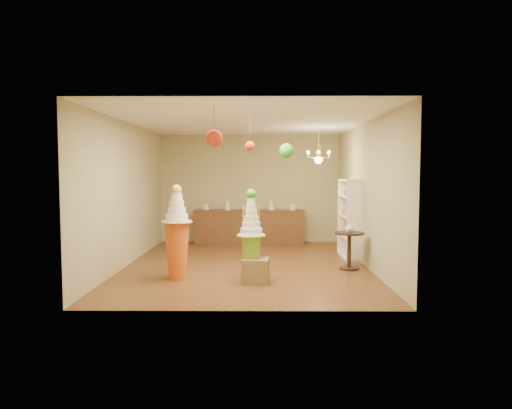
{
  "coord_description": "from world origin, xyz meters",
  "views": [
    {
      "loc": [
        0.29,
        -9.57,
        1.95
      ],
      "look_at": [
        0.21,
        0.0,
        1.28
      ],
      "focal_mm": 32.0,
      "sensor_mm": 36.0,
      "label": 1
    }
  ],
  "objects_px": {
    "round_table": "(349,245)",
    "pedestal_orange": "(177,242)",
    "pedestal_green": "(251,245)",
    "sideboard": "(249,226)"
  },
  "relations": [
    {
      "from": "round_table",
      "to": "pedestal_orange",
      "type": "bearing_deg",
      "value": -165.02
    },
    {
      "from": "pedestal_green",
      "to": "round_table",
      "type": "distance_m",
      "value": 2.21
    },
    {
      "from": "pedestal_orange",
      "to": "pedestal_green",
      "type": "bearing_deg",
      "value": -4.8
    },
    {
      "from": "pedestal_green",
      "to": "sideboard",
      "type": "height_order",
      "value": "pedestal_green"
    },
    {
      "from": "pedestal_green",
      "to": "pedestal_orange",
      "type": "bearing_deg",
      "value": 175.2
    },
    {
      "from": "pedestal_orange",
      "to": "sideboard",
      "type": "bearing_deg",
      "value": 74.14
    },
    {
      "from": "pedestal_orange",
      "to": "round_table",
      "type": "bearing_deg",
      "value": 14.98
    },
    {
      "from": "pedestal_green",
      "to": "round_table",
      "type": "xyz_separation_m",
      "value": [
        1.96,
        1.0,
        -0.16
      ]
    },
    {
      "from": "pedestal_green",
      "to": "round_table",
      "type": "relative_size",
      "value": 2.2
    },
    {
      "from": "pedestal_green",
      "to": "pedestal_orange",
      "type": "height_order",
      "value": "pedestal_orange"
    }
  ]
}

